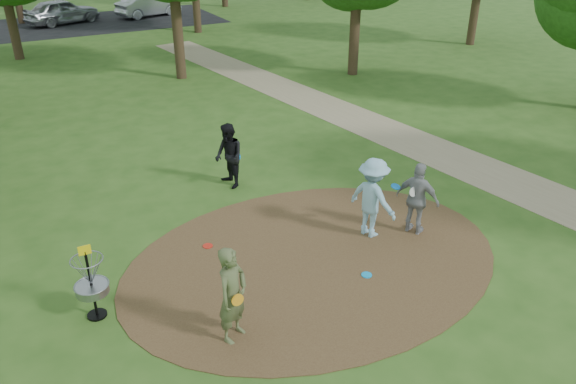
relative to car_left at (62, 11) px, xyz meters
name	(u,v)px	position (x,y,z in m)	size (l,w,h in m)	color
ground	(314,260)	(0.67, -30.49, -0.77)	(100.00, 100.00, 0.00)	#2D5119
dirt_clearing	(314,259)	(0.67, -30.49, -0.76)	(8.40, 8.40, 0.02)	#47301C
footpath	(472,167)	(7.17, -28.49, -0.77)	(2.00, 40.00, 0.01)	#8C7A5B
parking_lot	(108,21)	(2.67, -0.49, -0.77)	(14.00, 8.00, 0.01)	black
player_observer_with_disc	(232,295)	(-1.78, -31.91, 0.14)	(0.80, 0.74, 1.83)	#525C35
player_throwing_with_disc	(373,198)	(2.35, -30.18, 0.17)	(1.26, 1.37, 1.90)	#8DBED3
player_walking_with_disc	(229,156)	(0.46, -26.33, 0.11)	(0.73, 0.89, 1.76)	black
player_waiting_with_disc	(418,199)	(3.31, -30.58, 0.10)	(0.85, 1.11, 1.75)	gray
disc_ground_blue	(367,275)	(1.33, -31.51, -0.75)	(0.22, 0.22, 0.02)	#0D97DE
disc_ground_red	(208,246)	(-1.17, -28.94, -0.75)	(0.22, 0.22, 0.02)	red
car_left	(62,11)	(0.00, 0.00, 0.00)	(1.83, 4.54, 1.55)	#9A9CA1
car_right	(148,6)	(5.54, 0.04, -0.06)	(1.51, 4.32, 1.42)	#AAADB2
disc_golf_basket	(90,277)	(-3.83, -30.19, 0.10)	(0.63, 0.63, 1.54)	black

